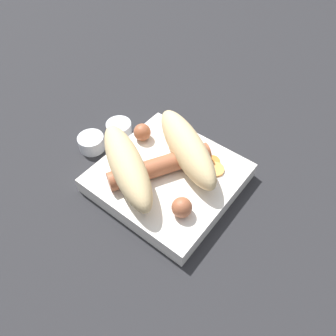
% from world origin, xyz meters
% --- Properties ---
extents(ground_plane, '(3.00, 3.00, 0.00)m').
position_xyz_m(ground_plane, '(0.00, 0.00, 0.00)').
color(ground_plane, '#232326').
extents(food_tray, '(0.20, 0.20, 0.03)m').
position_xyz_m(food_tray, '(0.00, 0.00, 0.01)').
color(food_tray, silver).
rests_on(food_tray, ground_plane).
extents(bread_roll, '(0.22, 0.21, 0.06)m').
position_xyz_m(bread_roll, '(0.02, 0.00, 0.06)').
color(bread_roll, '#DBBC84').
rests_on(bread_roll, food_tray).
extents(sausage, '(0.17, 0.15, 0.03)m').
position_xyz_m(sausage, '(0.01, 0.01, 0.04)').
color(sausage, '#9E5638').
rests_on(sausage, food_tray).
extents(pickled_veggies, '(0.05, 0.06, 0.00)m').
position_xyz_m(pickled_veggies, '(-0.05, -0.04, 0.03)').
color(pickled_veggies, orange).
rests_on(pickled_veggies, food_tray).
extents(condiment_cup_near, '(0.05, 0.05, 0.03)m').
position_xyz_m(condiment_cup_near, '(0.14, -0.03, 0.01)').
color(condiment_cup_near, silver).
rests_on(condiment_cup_near, ground_plane).
extents(condiment_cup_far, '(0.05, 0.05, 0.03)m').
position_xyz_m(condiment_cup_far, '(0.15, 0.02, 0.01)').
color(condiment_cup_far, silver).
rests_on(condiment_cup_far, ground_plane).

